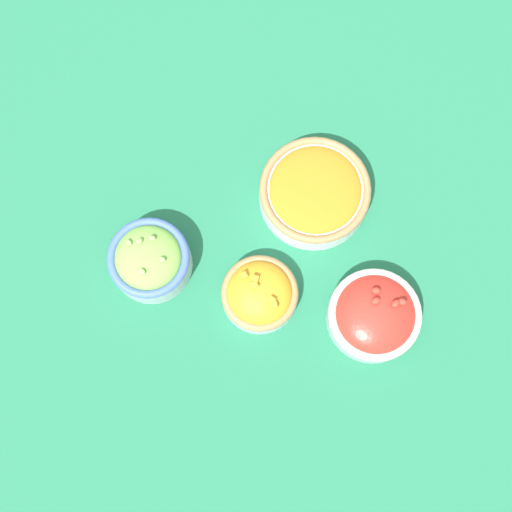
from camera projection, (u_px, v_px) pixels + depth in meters
name	position (u px, v px, depth m)	size (l,w,h in m)	color
ground_plane	(256.00, 261.00, 1.06)	(3.00, 3.00, 0.00)	#23704C
bowl_lettuce	(150.00, 260.00, 1.03)	(0.12, 0.12, 0.08)	#B2C1CC
bowl_carrots	(315.00, 192.00, 1.06)	(0.16, 0.16, 0.05)	white
bowl_squash	(260.00, 294.00, 1.03)	(0.11, 0.11, 0.07)	silver
bowl_cherry_tomatoes	(374.00, 315.00, 1.02)	(0.13, 0.13, 0.07)	#B2C1CC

